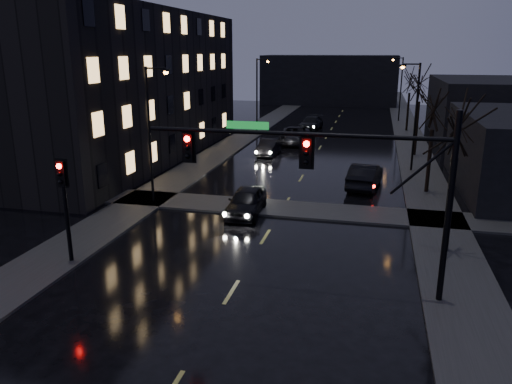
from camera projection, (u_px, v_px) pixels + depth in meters
The scene contains 21 objects.
sidewalk_left at pixel (225, 149), 46.15m from camera, with size 3.00×140.00×0.12m, color #2D2D2B.
sidewalk_right at pixel (416, 158), 42.34m from camera, with size 3.00×140.00×0.12m, color #2D2D2B.
sidewalk_cross at pixel (282, 208), 28.82m from camera, with size 40.00×3.00×0.12m, color #2D2D2B.
apartment_block at pixel (114, 86), 41.63m from camera, with size 12.00×30.00×12.00m, color black.
commercial_right_far at pixel (495, 109), 51.79m from camera, with size 12.00×18.00×6.00m, color black.
far_block at pixel (330, 80), 84.04m from camera, with size 22.00×10.00×8.00m, color black.
signal_mast at pixel (341, 167), 17.75m from camera, with size 11.11×0.41×7.00m.
signal_pole_left at pixel (65, 196), 20.80m from camera, with size 0.35×0.41×4.53m.
tree_near at pixel (460, 116), 21.04m from camera, with size 3.52×3.52×8.08m.
tree_mid_a at pixel (435, 102), 30.49m from camera, with size 3.30×3.30×7.58m.
tree_mid_b at pixel (421, 78), 41.50m from camera, with size 3.74×3.74×8.59m.
tree_far at pixel (411, 76), 54.74m from camera, with size 3.43×3.43×7.88m.
streetlight_l_near at pixel (152, 124), 28.75m from camera, with size 1.53×0.28×8.00m.
streetlight_l_far at pixel (259, 89), 54.00m from camera, with size 1.53×0.28×8.00m.
streetlight_r_mid at pixel (413, 108), 36.58m from camera, with size 1.53×0.28×8.00m.
streetlight_r_far at pixel (399, 84), 62.76m from camera, with size 1.53×0.28×8.00m.
oncoming_car_a at pixel (246, 201), 27.82m from camera, with size 1.78×4.42×1.51m, color black.
oncoming_car_b at pixel (269, 147), 43.62m from camera, with size 1.45×4.15×1.37m, color black.
oncoming_car_c at pixel (295, 135), 48.83m from camera, with size 2.71×5.89×1.64m, color black.
oncoming_car_d at pixel (311, 123), 57.49m from camera, with size 2.10×5.17×1.50m, color black.
lead_car at pixel (365, 176), 33.18m from camera, with size 1.73×4.97×1.64m, color black.
Camera 1 is at (4.93, -8.54, 8.90)m, focal length 35.00 mm.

